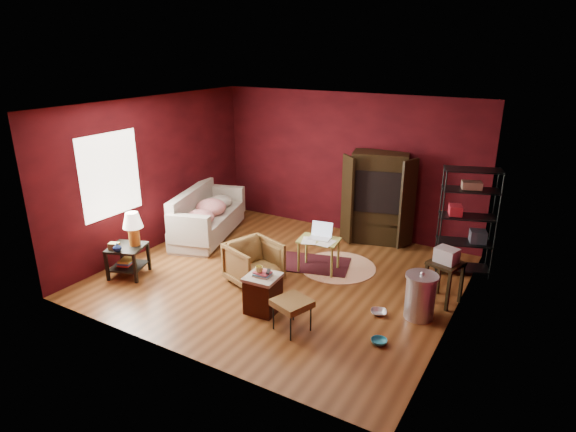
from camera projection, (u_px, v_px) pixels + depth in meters
The scene contains 18 objects.
room at pixel (279, 195), 7.58m from camera, with size 5.54×5.04×2.84m.
sofa at pixel (206, 217), 9.58m from camera, with size 2.09×0.61×0.82m, color #A7A091.
armchair at pixel (254, 261), 7.69m from camera, with size 0.74×0.70×0.77m, color black.
pet_bowl_steel at pixel (379, 307), 6.86m from camera, with size 0.23×0.06×0.23m, color silver.
pet_bowl_turquoise at pixel (379, 337), 6.18m from camera, with size 0.21×0.07×0.21m, color teal.
vase at pixel (117, 247), 7.69m from camera, with size 0.14×0.15×0.14m, color #0B163A.
mug at pixel (259, 269), 6.75m from camera, with size 0.12×0.09×0.12m, color #DBCD6B.
side_table at pixel (130, 238), 7.89m from camera, with size 0.70×0.70×1.08m.
sofa_cushions at pixel (206, 216), 9.55m from camera, with size 1.41×2.25×0.88m.
hamper at pixel (263, 293), 6.89m from camera, with size 0.49×0.49×0.64m.
footstool at pixel (292, 304), 6.39m from camera, with size 0.57×0.57×0.46m.
rug_round at pixel (338, 267), 8.35m from camera, with size 1.44×1.44×0.01m.
rug_oriental at pixel (314, 264), 8.45m from camera, with size 1.38×1.10×0.01m.
laptop_desk at pixel (319, 243), 8.07m from camera, with size 0.73×0.61×0.83m.
tv_armoire at pixel (378, 196), 9.17m from camera, with size 1.35×0.95×1.77m.
wire_shelving at pixel (468, 217), 7.84m from camera, with size 0.96×0.65×1.81m.
small_stand at pixel (446, 262), 7.02m from camera, with size 0.55×0.55×0.87m.
trash_can at pixel (420, 296), 6.72m from camera, with size 0.51×0.51×0.71m.
Camera 1 is at (3.76, -6.20, 3.64)m, focal length 30.00 mm.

